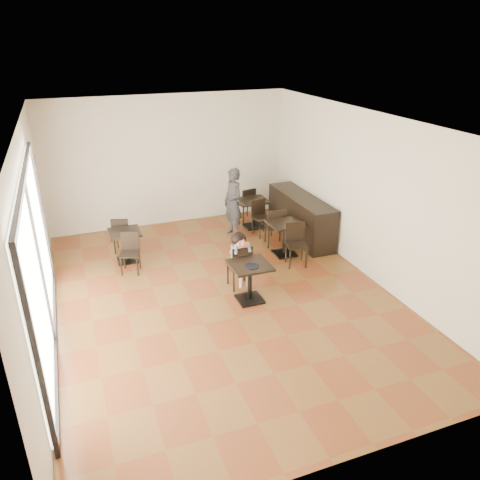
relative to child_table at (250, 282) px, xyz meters
name	(u,v)px	position (x,y,z in m)	size (l,w,h in m)	color
floor	(222,295)	(-0.42, 0.33, -0.37)	(6.00, 8.00, 0.01)	brown
ceiling	(219,122)	(-0.42, 0.33, 2.83)	(6.00, 8.00, 0.01)	silver
wall_back	(169,161)	(-0.42, 4.33, 1.23)	(6.00, 0.01, 3.20)	silver
wall_front	(348,350)	(-0.42, -3.67, 1.23)	(6.00, 0.01, 3.20)	silver
wall_left	(34,240)	(-3.42, 0.33, 1.23)	(0.01, 8.00, 3.20)	silver
wall_right	(368,196)	(2.58, 0.33, 1.23)	(0.01, 8.00, 3.20)	silver
storefront_window	(38,266)	(-3.39, -0.17, 1.03)	(0.04, 4.50, 2.60)	white
child_table	(250,282)	(0.00, 0.00, 0.00)	(0.70, 0.70, 0.74)	black
child_chair	(239,266)	(0.00, 0.55, 0.08)	(0.40, 0.40, 0.89)	black
child	(239,260)	(0.00, 0.55, 0.19)	(0.40, 0.56, 1.12)	slate
plate	(252,266)	(0.00, -0.10, 0.38)	(0.25, 0.25, 0.02)	black
pizza_slice	(243,244)	(0.00, 0.36, 0.60)	(0.26, 0.20, 0.06)	tan
adult_patron	(233,203)	(0.75, 2.96, 0.46)	(0.60, 0.40, 1.65)	#36353A
cafe_table_mid	(285,239)	(1.44, 1.53, 0.01)	(0.71, 0.71, 0.75)	black
cafe_table_left	(126,246)	(-1.86, 2.43, -0.03)	(0.65, 0.65, 0.69)	black
cafe_table_back	(253,213)	(1.40, 3.26, -0.01)	(0.68, 0.68, 0.72)	black
chair_mid_a	(275,226)	(1.44, 2.08, 0.08)	(0.41, 0.41, 0.90)	black
chair_mid_b	(297,245)	(1.44, 0.98, 0.08)	(0.41, 0.41, 0.90)	black
chair_left_a	(122,234)	(-1.86, 2.98, 0.04)	(0.37, 0.37, 0.83)	black
chair_left_b	(130,254)	(-1.86, 1.88, 0.04)	(0.37, 0.37, 0.83)	black
chair_back_a	(245,204)	(1.40, 3.81, 0.06)	(0.39, 0.39, 0.87)	black
chair_back_b	(262,218)	(1.40, 2.71, 0.06)	(0.39, 0.39, 0.87)	black
service_counter	(301,216)	(2.23, 2.33, 0.13)	(0.60, 2.40, 1.00)	black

